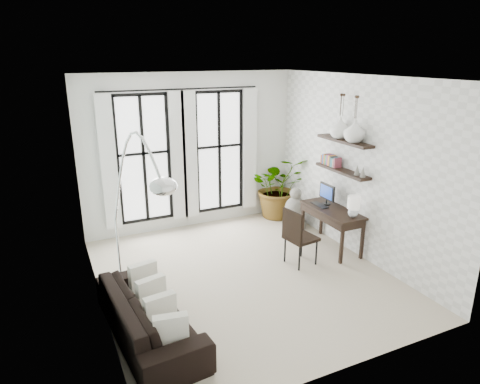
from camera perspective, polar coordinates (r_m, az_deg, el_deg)
floor at (r=7.26m, az=0.49°, el=-11.07°), size 5.00×5.00×0.00m
ceiling at (r=6.36m, az=0.57°, el=15.04°), size 5.00×5.00×0.00m
wall_left at (r=6.06m, az=-19.04°, el=-1.55°), size 0.00×5.00×5.00m
wall_right at (r=7.84m, az=15.54°, el=3.08°), size 0.00×5.00×5.00m
wall_back at (r=8.89m, az=-6.49°, el=5.32°), size 4.50×0.00×4.50m
windows at (r=8.77m, az=-7.57°, el=4.84°), size 3.26×0.13×2.65m
wall_shelves at (r=7.96m, az=13.40°, el=4.41°), size 0.25×1.30×0.60m
sofa at (r=5.85m, az=-12.08°, el=-15.69°), size 1.04×2.25×0.64m
throw_pillows at (r=5.77m, az=-11.20°, el=-14.00°), size 0.40×1.52×0.40m
plant at (r=9.57m, az=5.22°, el=0.76°), size 1.49×1.36×1.42m
desk at (r=8.08m, az=12.36°, el=-2.69°), size 0.56×1.33×1.18m
desk_chair at (r=7.43m, az=7.64°, el=-5.56°), size 0.55×0.55×1.02m
arc_lamp at (r=5.85m, az=-13.88°, el=2.33°), size 0.77×1.78×2.59m
buddha at (r=9.09m, az=7.35°, el=-2.51°), size 0.49×0.49×0.88m
vase_a at (r=7.63m, az=15.03°, el=7.86°), size 0.37×0.37×0.38m
vase_b at (r=7.94m, az=13.19°, el=8.36°), size 0.37×0.37×0.38m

